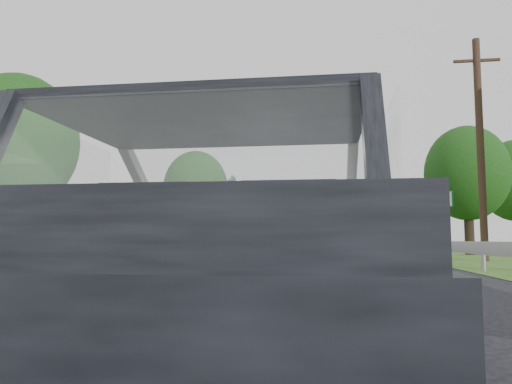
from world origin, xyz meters
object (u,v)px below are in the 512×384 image
(subject_car, at_px, (229,248))
(highway_sign, at_px, (447,225))
(other_car, at_px, (323,241))
(cat, at_px, (265,198))
(utility_pole, at_px, (480,148))

(subject_car, xyz_separation_m, highway_sign, (5.56, 18.67, 0.67))
(other_car, distance_m, highway_sign, 8.64)
(other_car, xyz_separation_m, highway_sign, (5.15, -6.91, 0.67))
(highway_sign, bearing_deg, subject_car, -123.41)
(other_car, relative_size, highway_sign, 1.59)
(cat, relative_size, highway_sign, 0.20)
(subject_car, distance_m, utility_pole, 17.50)
(utility_pole, bearing_deg, subject_car, -111.31)
(cat, height_order, utility_pole, utility_pole)
(subject_car, relative_size, other_car, 0.90)
(subject_car, relative_size, highway_sign, 1.43)
(other_car, relative_size, utility_pole, 0.54)
(cat, height_order, other_car, other_car)
(subject_car, bearing_deg, utility_pole, 68.69)
(subject_car, height_order, utility_pole, utility_pole)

